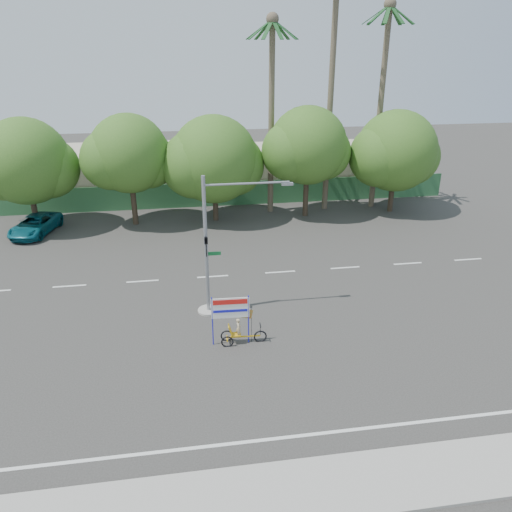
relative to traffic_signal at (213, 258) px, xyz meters
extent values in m
plane|color=#33302D|center=(2.20, -3.98, -2.92)|extent=(120.00, 120.00, 0.00)
cube|color=gray|center=(2.20, -11.48, -2.86)|extent=(50.00, 2.40, 0.12)
cube|color=#336B3D|center=(2.20, 17.52, -1.92)|extent=(38.00, 0.08, 2.00)
cube|color=#C2B39A|center=(-7.80, 22.02, -0.92)|extent=(12.00, 8.00, 4.00)
cube|color=#C2B39A|center=(10.20, 22.02, -1.12)|extent=(14.00, 8.00, 3.60)
cylinder|color=#473828|center=(-11.80, 14.02, -1.16)|extent=(0.40, 0.40, 3.52)
sphere|color=#265118|center=(-11.80, 14.02, 2.04)|extent=(6.00, 6.00, 6.00)
sphere|color=#265118|center=(-10.45, 14.32, 1.48)|extent=(4.32, 4.32, 4.32)
sphere|color=#265118|center=(-13.15, 13.77, 1.72)|extent=(4.56, 4.56, 4.56)
cylinder|color=#473828|center=(-4.80, 14.02, -1.05)|extent=(0.40, 0.40, 3.74)
sphere|color=#265118|center=(-4.80, 14.02, 2.35)|extent=(5.60, 5.60, 5.60)
sphere|color=#265118|center=(-3.54, 14.32, 1.76)|extent=(4.03, 4.03, 4.03)
sphere|color=#265118|center=(-6.06, 13.77, 2.01)|extent=(4.26, 4.26, 4.26)
cylinder|color=#473828|center=(1.20, 14.02, -1.27)|extent=(0.40, 0.40, 3.30)
sphere|color=#265118|center=(1.20, 14.02, 1.73)|extent=(6.40, 6.40, 6.40)
sphere|color=#265118|center=(2.64, 14.32, 1.21)|extent=(4.61, 4.61, 4.61)
sphere|color=#265118|center=(-0.24, 13.77, 1.43)|extent=(4.86, 4.86, 4.86)
cylinder|color=#473828|center=(8.20, 14.02, -0.98)|extent=(0.40, 0.40, 3.87)
sphere|color=#265118|center=(8.20, 14.02, 2.54)|extent=(5.80, 5.80, 5.80)
sphere|color=#265118|center=(9.50, 14.32, 1.92)|extent=(4.18, 4.18, 4.18)
sphere|color=#265118|center=(6.89, 13.77, 2.19)|extent=(4.41, 4.41, 4.41)
cylinder|color=#473828|center=(15.20, 14.02, -1.20)|extent=(0.40, 0.40, 3.43)
sphere|color=#265118|center=(15.20, 14.02, 1.92)|extent=(6.20, 6.20, 6.20)
sphere|color=#265118|center=(16.59, 14.32, 1.37)|extent=(4.46, 4.46, 4.46)
sphere|color=#265118|center=(13.80, 13.77, 1.61)|extent=(4.71, 4.71, 4.71)
cylinder|color=#70604C|center=(10.20, 15.52, 5.58)|extent=(0.44, 0.44, 17.00)
cylinder|color=#70604C|center=(14.20, 15.52, 4.58)|extent=(0.44, 0.44, 15.00)
sphere|color=#70604C|center=(14.20, 15.52, 12.08)|extent=(0.90, 0.90, 0.90)
cube|color=#1C4C21|center=(15.14, 15.52, 11.42)|extent=(1.91, 0.28, 1.36)
cube|color=#1C4C21|center=(14.92, 16.12, 11.42)|extent=(1.65, 1.44, 1.36)
cube|color=#1C4C21|center=(14.36, 16.44, 11.42)|extent=(0.61, 1.93, 1.36)
cube|color=#1C4C21|center=(13.73, 16.33, 11.42)|extent=(1.20, 1.80, 1.36)
cube|color=#1C4C21|center=(13.31, 15.84, 11.42)|extent=(1.89, 0.92, 1.36)
cube|color=#1C4C21|center=(13.31, 15.19, 11.42)|extent=(1.89, 0.92, 1.36)
cube|color=#1C4C21|center=(13.73, 14.70, 11.42)|extent=(1.20, 1.80, 1.36)
cube|color=#1C4C21|center=(14.36, 14.59, 11.42)|extent=(0.61, 1.93, 1.36)
cube|color=#1C4C21|center=(14.92, 14.91, 11.42)|extent=(1.65, 1.44, 1.36)
cylinder|color=#70604C|center=(5.70, 15.52, 4.08)|extent=(0.44, 0.44, 14.00)
sphere|color=#70604C|center=(5.70, 15.52, 11.08)|extent=(0.90, 0.90, 0.90)
cube|color=#1C4C21|center=(6.64, 15.52, 10.42)|extent=(1.91, 0.28, 1.36)
cube|color=#1C4C21|center=(6.42, 16.12, 10.42)|extent=(1.65, 1.44, 1.36)
cube|color=#1C4C21|center=(5.86, 16.44, 10.42)|extent=(0.61, 1.93, 1.36)
cube|color=#1C4C21|center=(5.23, 16.33, 10.42)|extent=(1.20, 1.80, 1.36)
cube|color=#1C4C21|center=(4.81, 15.84, 10.42)|extent=(1.89, 0.92, 1.36)
cube|color=#1C4C21|center=(4.81, 15.19, 10.42)|extent=(1.89, 0.92, 1.36)
cube|color=#1C4C21|center=(5.23, 14.70, 10.42)|extent=(1.20, 1.80, 1.36)
cube|color=#1C4C21|center=(5.86, 14.59, 10.42)|extent=(0.61, 1.93, 1.36)
cube|color=#1C4C21|center=(6.42, 14.91, 10.42)|extent=(1.65, 1.44, 1.36)
cylinder|color=gray|center=(-0.30, 0.02, -2.87)|extent=(1.10, 1.10, 0.10)
cylinder|color=gray|center=(-0.30, 0.02, 0.58)|extent=(0.18, 0.18, 7.00)
cylinder|color=gray|center=(1.70, 0.02, 3.63)|extent=(4.00, 0.10, 0.10)
cube|color=gray|center=(3.60, 0.02, 3.53)|extent=(0.55, 0.20, 0.12)
imported|color=black|center=(-0.30, -0.20, 0.68)|extent=(0.16, 0.20, 1.00)
cube|color=#14662D|center=(0.05, 0.02, 0.23)|extent=(0.70, 0.04, 0.18)
torus|color=black|center=(1.83, -3.13, -2.65)|extent=(0.60, 0.10, 0.60)
torus|color=black|center=(0.33, -2.81, -2.67)|extent=(0.56, 0.09, 0.56)
torus|color=black|center=(0.31, -3.31, -2.67)|extent=(0.56, 0.09, 0.56)
cube|color=gold|center=(1.07, -3.09, -2.60)|extent=(1.51, 0.12, 0.05)
cube|color=gold|center=(0.32, -3.06, -2.65)|extent=(0.08, 0.53, 0.04)
cube|color=gold|center=(0.72, -3.08, -2.47)|extent=(0.46, 0.39, 0.05)
cube|color=gold|center=(0.48, -3.07, -2.23)|extent=(0.22, 0.38, 0.48)
cylinder|color=black|center=(1.83, -3.13, -2.30)|extent=(0.03, 0.03, 0.49)
cube|color=black|center=(1.83, -3.13, -2.06)|extent=(0.05, 0.40, 0.04)
imported|color=#CCB284|center=(0.85, -3.08, -2.14)|extent=(0.25, 0.36, 0.96)
cylinder|color=#1B1BD0|center=(-0.30, -3.03, -1.72)|extent=(0.05, 0.05, 2.40)
cylinder|color=#1B1BD0|center=(1.30, -3.10, -1.72)|extent=(0.05, 0.05, 2.40)
cube|color=white|center=(0.50, -3.07, -1.10)|extent=(1.69, 0.12, 0.98)
cube|color=red|center=(0.50, -3.10, -0.79)|extent=(1.51, 0.08, 0.23)
cube|color=#1B1BD0|center=(0.50, -3.10, -1.23)|extent=(1.51, 0.08, 0.12)
cylinder|color=black|center=(1.43, -3.11, -1.99)|extent=(0.02, 0.02, 1.86)
cube|color=red|center=(1.12, -3.10, -1.41)|extent=(0.79, 0.05, 0.58)
imported|color=#0F5C6A|center=(-11.64, 13.00, -2.26)|extent=(3.29, 5.14, 1.32)
camera|label=1|loc=(-1.33, -22.17, 9.65)|focal=35.00mm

